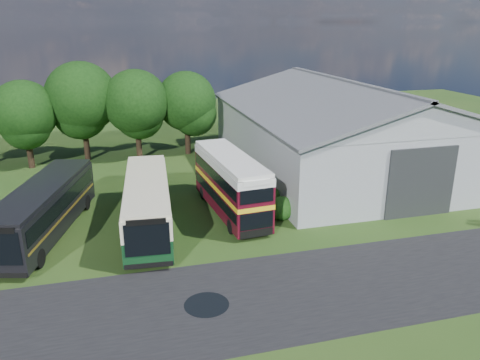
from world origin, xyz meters
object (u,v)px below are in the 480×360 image
object	(u,v)px
bus_dark_single	(44,209)
bus_green_single	(147,203)
bus_maroon_double	(231,185)
storage_shed	(342,124)

from	to	relation	value
bus_dark_single	bus_green_single	bearing A→B (deg)	8.51
bus_green_single	bus_dark_single	world-z (taller)	bus_green_single
bus_dark_single	bus_maroon_double	bearing A→B (deg)	16.99
storage_shed	bus_maroon_double	size ratio (longest dim) A/B	2.45
bus_dark_single	storage_shed	bearing A→B (deg)	33.62
bus_green_single	bus_maroon_double	bearing A→B (deg)	15.71
bus_maroon_double	bus_dark_single	xyz separation A→B (m)	(-12.32, -0.48, -0.36)
storage_shed	bus_green_single	distance (m)	20.77
bus_green_single	bus_dark_single	xyz separation A→B (m)	(-6.41, 0.70, -0.00)
storage_shed	bus_dark_single	xyz separation A→B (m)	(-24.88, -8.49, -2.39)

